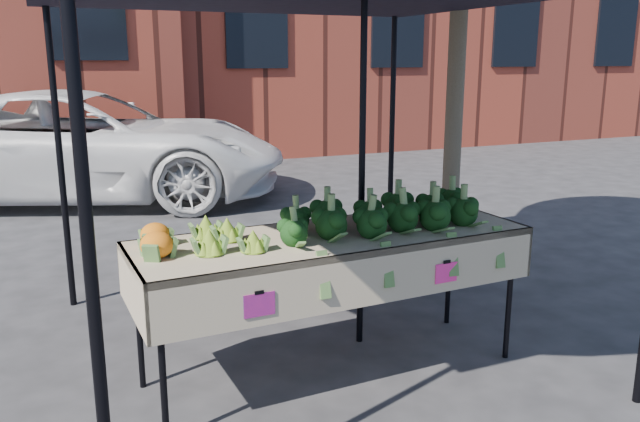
{
  "coord_description": "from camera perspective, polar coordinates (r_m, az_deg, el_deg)",
  "views": [
    {
      "loc": [
        -1.35,
        -3.29,
        1.93
      ],
      "look_at": [
        0.21,
        0.29,
        1.0
      ],
      "focal_mm": 36.08,
      "sensor_mm": 36.0,
      "label": 1
    }
  ],
  "objects": [
    {
      "name": "ground",
      "position": [
        4.04,
        -1.11,
        -15.13
      ],
      "size": [
        90.0,
        90.0,
        0.0
      ],
      "primitive_type": "plane",
      "color": "#29292C"
    },
    {
      "name": "table",
      "position": [
        4.01,
        1.16,
        -8.29
      ],
      "size": [
        2.43,
        0.89,
        0.9
      ],
      "color": "#B9AB8B",
      "rests_on": "ground"
    },
    {
      "name": "canopy",
      "position": [
        4.15,
        -1.07,
        5.63
      ],
      "size": [
        3.16,
        3.16,
        2.74
      ],
      "primitive_type": null,
      "color": "black",
      "rests_on": "ground"
    },
    {
      "name": "broccoli_heap",
      "position": [
        4.0,
        5.28,
        0.19
      ],
      "size": [
        1.45,
        0.55,
        0.24
      ],
      "primitive_type": "ellipsoid",
      "color": "black",
      "rests_on": "table"
    },
    {
      "name": "romanesco_cluster",
      "position": [
        3.65,
        -8.56,
        -1.62
      ],
      "size": [
        0.42,
        0.56,
        0.19
      ],
      "primitive_type": "ellipsoid",
      "color": "#8DBB32",
      "rests_on": "table"
    },
    {
      "name": "cauliflower_pair",
      "position": [
        3.61,
        -14.36,
        -2.22
      ],
      "size": [
        0.22,
        0.42,
        0.17
      ],
      "primitive_type": "ellipsoid",
      "color": "orange",
      "rests_on": "table"
    },
    {
      "name": "street_tree",
      "position": [
        5.52,
        12.14,
        15.04
      ],
      "size": [
        2.15,
        2.15,
        4.23
      ],
      "primitive_type": null,
      "color": "#1E4C14",
      "rests_on": "ground"
    }
  ]
}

